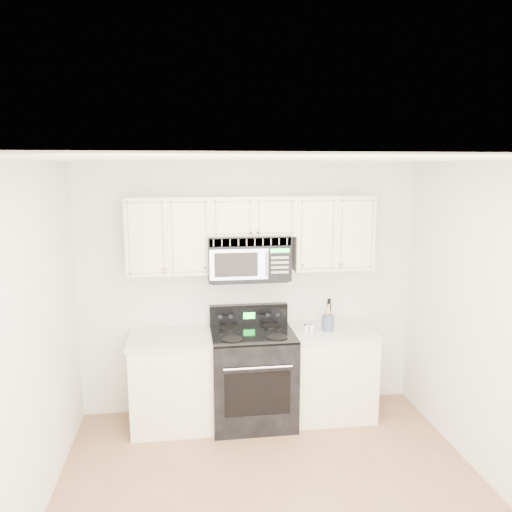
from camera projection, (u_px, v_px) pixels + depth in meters
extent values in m
cube|color=#966E47|center=(280.00, 512.00, 3.74)|extent=(3.50, 3.50, 0.01)
cube|color=white|center=(284.00, 159.00, 3.28)|extent=(3.50, 3.50, 0.01)
cube|color=white|center=(250.00, 288.00, 5.21)|extent=(3.50, 0.01, 2.60)
cube|color=white|center=(20.00, 361.00, 3.27)|extent=(0.01, 3.50, 2.60)
cube|color=white|center=(510.00, 336.00, 3.75)|extent=(0.01, 3.50, 2.60)
cube|color=beige|center=(174.00, 383.00, 4.95)|extent=(0.82, 0.63, 0.88)
cube|color=silver|center=(173.00, 338.00, 4.87)|extent=(0.86, 0.65, 0.04)
cube|color=black|center=(176.00, 417.00, 5.06)|extent=(0.82, 0.55, 0.10)
cube|color=beige|center=(330.00, 373.00, 5.17)|extent=(0.82, 0.63, 0.88)
cube|color=silver|center=(332.00, 331.00, 5.09)|extent=(0.86, 0.65, 0.04)
cube|color=black|center=(328.00, 406.00, 5.28)|extent=(0.82, 0.55, 0.10)
cube|color=black|center=(253.00, 378.00, 5.02)|extent=(0.82, 0.70, 0.92)
cube|color=black|center=(258.00, 394.00, 4.67)|extent=(0.62, 0.01, 0.43)
cylinder|color=#B3B3C8|center=(258.00, 368.00, 4.60)|extent=(0.65, 0.02, 0.02)
cube|color=black|center=(253.00, 333.00, 4.94)|extent=(0.82, 0.70, 0.02)
cube|color=black|center=(249.00, 314.00, 5.22)|extent=(0.82, 0.08, 0.22)
cube|color=#0CFF2D|center=(249.00, 316.00, 5.18)|extent=(0.12, 0.00, 0.06)
cube|color=beige|center=(168.00, 235.00, 4.83)|extent=(0.80, 0.33, 0.75)
cube|color=beige|center=(332.00, 232.00, 5.06)|extent=(0.80, 0.33, 0.75)
cube|color=beige|center=(252.00, 216.00, 4.91)|extent=(0.84, 0.33, 0.39)
sphere|color=#BC8E40|center=(166.00, 269.00, 4.70)|extent=(0.03, 0.03, 0.03)
sphere|color=#BC8E40|center=(205.00, 268.00, 4.75)|extent=(0.03, 0.03, 0.03)
sphere|color=#BC8E40|center=(303.00, 265.00, 4.88)|extent=(0.03, 0.03, 0.03)
sphere|color=#BC8E40|center=(339.00, 264.00, 4.93)|extent=(0.03, 0.03, 0.03)
sphere|color=#BC8E40|center=(251.00, 232.00, 4.75)|extent=(0.03, 0.03, 0.03)
sphere|color=#BC8E40|center=(258.00, 232.00, 4.76)|extent=(0.03, 0.03, 0.03)
cylinder|color=red|center=(252.00, 238.00, 4.76)|extent=(0.00, 0.00, 0.12)
sphere|color=#BC8E40|center=(252.00, 245.00, 4.77)|extent=(0.04, 0.04, 0.04)
cube|color=black|center=(248.00, 257.00, 4.94)|extent=(0.80, 0.40, 0.44)
cube|color=#99988B|center=(251.00, 242.00, 4.72)|extent=(0.78, 0.01, 0.08)
cube|color=#B3B4C8|center=(239.00, 265.00, 4.74)|extent=(0.56, 0.01, 0.30)
cube|color=black|center=(236.00, 265.00, 4.73)|extent=(0.41, 0.01, 0.23)
cube|color=black|center=(280.00, 263.00, 4.79)|extent=(0.22, 0.01, 0.30)
cube|color=#0CFF2D|center=(280.00, 251.00, 4.76)|extent=(0.18, 0.00, 0.04)
cylinder|color=#B3B3C8|center=(267.00, 265.00, 4.74)|extent=(0.02, 0.02, 0.25)
cylinder|color=#425271|center=(328.00, 323.00, 5.04)|extent=(0.12, 0.12, 0.15)
cylinder|color=tan|center=(331.00, 315.00, 5.03)|extent=(0.01, 0.01, 0.27)
cylinder|color=black|center=(326.00, 314.00, 5.05)|extent=(0.01, 0.01, 0.29)
cylinder|color=tan|center=(327.00, 314.00, 4.99)|extent=(0.01, 0.01, 0.31)
cylinder|color=black|center=(331.00, 315.00, 5.03)|extent=(0.01, 0.01, 0.27)
cylinder|color=tan|center=(326.00, 314.00, 5.05)|extent=(0.01, 0.01, 0.29)
cylinder|color=white|center=(312.00, 328.00, 4.96)|extent=(0.04, 0.04, 0.09)
cylinder|color=#B3B3C8|center=(312.00, 323.00, 4.96)|extent=(0.04, 0.04, 0.02)
cylinder|color=white|center=(306.00, 329.00, 4.94)|extent=(0.04, 0.04, 0.09)
cylinder|color=#B3B3C8|center=(306.00, 324.00, 4.93)|extent=(0.04, 0.04, 0.02)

